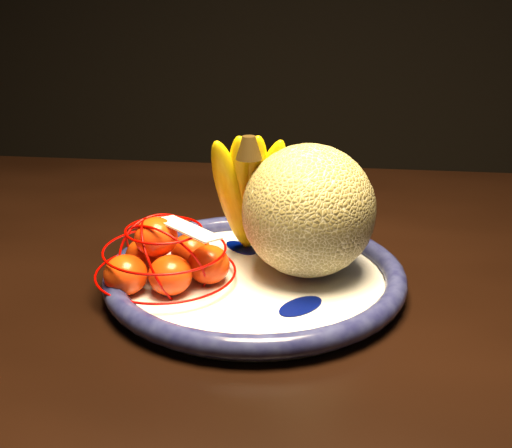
# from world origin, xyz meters

# --- Properties ---
(dining_table) EXTENTS (1.46, 0.88, 0.73)m
(dining_table) POSITION_xyz_m (-0.07, 0.06, 0.65)
(dining_table) COLOR black
(dining_table) RESTS_ON ground
(fruit_bowl) EXTENTS (0.33, 0.33, 0.03)m
(fruit_bowl) POSITION_xyz_m (-0.17, -0.00, 0.74)
(fruit_bowl) COLOR white
(fruit_bowl) RESTS_ON dining_table
(cantaloupe) EXTENTS (0.14, 0.14, 0.14)m
(cantaloupe) POSITION_xyz_m (-0.11, 0.02, 0.81)
(cantaloupe) COLOR olive
(cantaloupe) RESTS_ON fruit_bowl
(banana_bunch) EXTENTS (0.11, 0.10, 0.16)m
(banana_bunch) POSITION_xyz_m (-0.18, 0.05, 0.82)
(banana_bunch) COLOR yellow
(banana_bunch) RESTS_ON fruit_bowl
(mandarin_bag) EXTENTS (0.19, 0.19, 0.09)m
(mandarin_bag) POSITION_xyz_m (-0.26, -0.03, 0.76)
(mandarin_bag) COLOR #FF4100
(mandarin_bag) RESTS_ON fruit_bowl
(price_tag) EXTENTS (0.08, 0.06, 0.01)m
(price_tag) POSITION_xyz_m (-0.23, -0.04, 0.80)
(price_tag) COLOR white
(price_tag) RESTS_ON mandarin_bag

